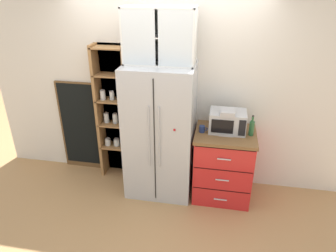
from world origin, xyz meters
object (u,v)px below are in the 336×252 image
object	(u,v)px
mug_navy	(202,129)
mug_cream	(226,129)
bottle_green	(252,127)
coffee_maker	(227,121)
chalkboard_menu	(80,126)
refrigerator	(160,131)
microwave	(228,121)

from	to	relation	value
mug_navy	mug_cream	distance (m)	0.30
mug_cream	bottle_green	size ratio (longest dim) A/B	0.45
coffee_maker	chalkboard_menu	world-z (taller)	chalkboard_menu
mug_navy	chalkboard_menu	size ratio (longest dim) A/B	0.08
mug_navy	bottle_green	xyz separation A→B (m)	(0.59, 0.02, 0.07)
refrigerator	mug_navy	xyz separation A→B (m)	(0.53, -0.03, 0.10)
microwave	mug_navy	distance (m)	0.32
coffee_maker	mug_cream	size ratio (longest dim) A/B	2.63
microwave	coffee_maker	size ratio (longest dim) A/B	1.42
bottle_green	chalkboard_menu	xyz separation A→B (m)	(-2.38, 0.31, -0.35)
microwave	bottle_green	distance (m)	0.30
refrigerator	mug_cream	size ratio (longest dim) A/B	14.72
microwave	refrigerator	bearing A→B (deg)	-175.62
coffee_maker	chalkboard_menu	distance (m)	2.14
microwave	mug_cream	distance (m)	0.10
refrigerator	microwave	distance (m)	0.85
mug_navy	bottle_green	size ratio (longest dim) A/B	0.41
refrigerator	chalkboard_menu	world-z (taller)	refrigerator
refrigerator	mug_cream	world-z (taller)	refrigerator
microwave	bottle_green	size ratio (longest dim) A/B	1.69
coffee_maker	chalkboard_menu	size ratio (longest dim) A/B	0.23
bottle_green	chalkboard_menu	distance (m)	2.43
coffee_maker	bottle_green	world-z (taller)	coffee_maker
microwave	mug_cream	world-z (taller)	microwave
mug_navy	refrigerator	bearing A→B (deg)	177.24
refrigerator	bottle_green	size ratio (longest dim) A/B	6.68
mug_navy	mug_cream	world-z (taller)	same
bottle_green	coffee_maker	bearing A→B (deg)	175.59
microwave	mug_cream	size ratio (longest dim) A/B	3.73
mug_cream	bottle_green	bearing A→B (deg)	-3.60
refrigerator	chalkboard_menu	xyz separation A→B (m)	(-1.26, 0.31, -0.19)
refrigerator	bottle_green	bearing A→B (deg)	-0.06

